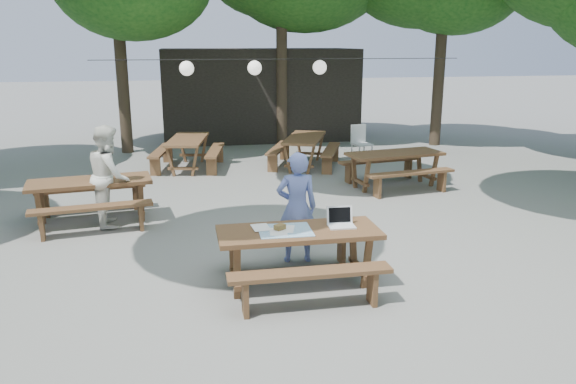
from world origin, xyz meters
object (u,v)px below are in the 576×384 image
(main_picnic_table, at_px, (299,257))
(woman, at_px, (297,207))
(second_person, at_px, (109,176))
(picnic_table_nw, at_px, (91,201))
(plastic_chair, at_px, (361,150))

(main_picnic_table, relative_size, woman, 1.28)
(woman, relative_size, second_person, 0.92)
(main_picnic_table, bearing_deg, woman, 79.81)
(picnic_table_nw, relative_size, plastic_chair, 2.34)
(woman, bearing_deg, second_person, -35.29)
(second_person, bearing_deg, main_picnic_table, -146.07)
(second_person, bearing_deg, woman, -135.09)
(main_picnic_table, relative_size, picnic_table_nw, 0.95)
(woman, bearing_deg, picnic_table_nw, -33.75)
(picnic_table_nw, height_order, plastic_chair, plastic_chair)
(picnic_table_nw, relative_size, woman, 1.35)
(second_person, bearing_deg, picnic_table_nw, 61.09)
(picnic_table_nw, bearing_deg, main_picnic_table, -55.98)
(plastic_chair, bearing_deg, picnic_table_nw, -158.95)
(main_picnic_table, height_order, plastic_chair, plastic_chair)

